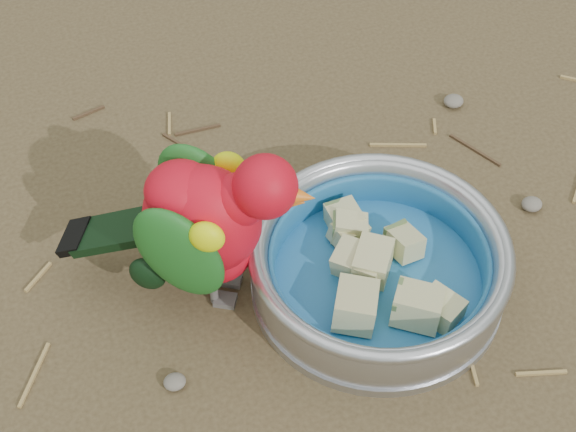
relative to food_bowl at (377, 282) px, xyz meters
name	(u,v)px	position (x,y,z in m)	size (l,w,h in m)	color
ground	(346,348)	(-0.05, -0.05, -0.01)	(60.00, 60.00, 0.00)	brown
food_bowl	(377,282)	(0.00, 0.00, 0.00)	(0.23, 0.23, 0.02)	#B2B2BA
bowl_wall	(379,262)	(0.00, 0.00, 0.03)	(0.23, 0.23, 0.04)	#B2B2BA
fruit_wedges	(378,267)	(0.00, 0.00, 0.02)	(0.14, 0.14, 0.03)	#C4C085
lory_parrot	(207,231)	(-0.14, 0.05, 0.08)	(0.10, 0.21, 0.17)	red
ground_debris	(312,285)	(-0.06, 0.02, -0.01)	(0.90, 0.80, 0.01)	#A4844B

